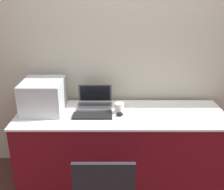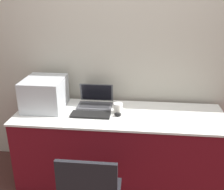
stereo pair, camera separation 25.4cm
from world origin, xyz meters
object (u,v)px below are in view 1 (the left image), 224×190
laptop_left (94,102)px  mouse (119,114)px  external_keyboard (91,116)px  printer (42,95)px  coffee_cup (118,108)px

laptop_left → mouse: laptop_left is taller
external_keyboard → laptop_left: bearing=88.4°
printer → coffee_cup: bearing=-3.5°
coffee_cup → mouse: coffee_cup is taller
printer → laptop_left: (0.50, 0.11, -0.12)m
printer → external_keyboard: (0.49, -0.14, -0.16)m
coffee_cup → mouse: size_ratio=1.37×
laptop_left → coffee_cup: (0.25, -0.16, 0.00)m
printer → laptop_left: printer is taller
printer → mouse: size_ratio=6.01×
printer → external_keyboard: 0.54m
external_keyboard → coffee_cup: size_ratio=3.86×
laptop_left → external_keyboard: laptop_left is taller
external_keyboard → printer: bearing=163.7°
laptop_left → external_keyboard: size_ratio=0.93×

